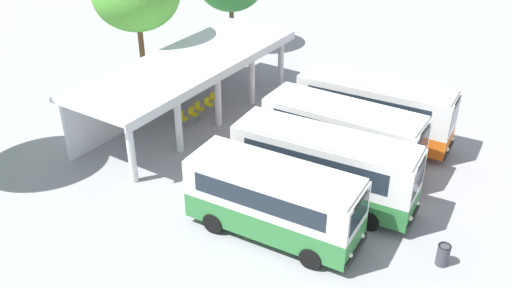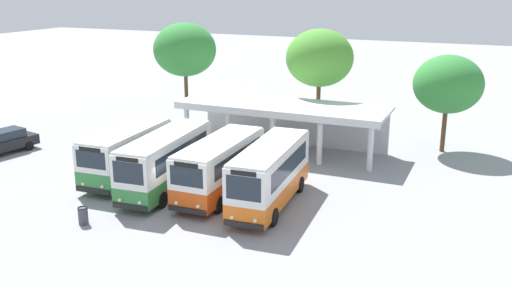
# 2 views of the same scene
# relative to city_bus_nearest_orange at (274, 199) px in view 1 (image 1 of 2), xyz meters

# --- Properties ---
(ground_plane) EXTENTS (180.00, 180.00, 0.00)m
(ground_plane) POSITION_rel_city_bus_nearest_orange_xyz_m (5.07, -2.54, -1.73)
(ground_plane) COLOR #939399
(city_bus_nearest_orange) EXTENTS (2.73, 7.17, 3.11)m
(city_bus_nearest_orange) POSITION_rel_city_bus_nearest_orange_xyz_m (0.00, 0.00, 0.00)
(city_bus_nearest_orange) COLOR black
(city_bus_nearest_orange) RESTS_ON ground
(city_bus_second_in_row) EXTENTS (2.76, 8.17, 3.29)m
(city_bus_second_in_row) POSITION_rel_city_bus_nearest_orange_xyz_m (3.13, -0.60, 0.09)
(city_bus_second_in_row) COLOR black
(city_bus_second_in_row) RESTS_ON ground
(city_bus_middle_cream) EXTENTS (2.50, 7.71, 3.15)m
(city_bus_middle_cream) POSITION_rel_city_bus_nearest_orange_xyz_m (6.26, 0.01, 0.02)
(city_bus_middle_cream) COLOR black
(city_bus_middle_cream) RESTS_ON ground
(city_bus_fourth_amber) EXTENTS (2.66, 8.05, 3.32)m
(city_bus_fourth_amber) POSITION_rel_city_bus_nearest_orange_xyz_m (9.40, -0.29, 0.11)
(city_bus_fourth_amber) COLOR black
(city_bus_fourth_amber) RESTS_ON ground
(terminal_canopy) EXTENTS (14.54, 4.82, 3.40)m
(terminal_canopy) POSITION_rel_city_bus_nearest_orange_xyz_m (6.40, 9.79, 0.83)
(terminal_canopy) COLOR silver
(terminal_canopy) RESTS_ON ground
(waiting_chair_end_by_column) EXTENTS (0.45, 0.45, 0.86)m
(waiting_chair_end_by_column) POSITION_rel_city_bus_nearest_orange_xyz_m (5.24, 8.99, -1.21)
(waiting_chair_end_by_column) COLOR slate
(waiting_chair_end_by_column) RESTS_ON ground
(waiting_chair_second_from_end) EXTENTS (0.45, 0.45, 0.86)m
(waiting_chair_second_from_end) POSITION_rel_city_bus_nearest_orange_xyz_m (5.96, 8.85, -1.21)
(waiting_chair_second_from_end) COLOR slate
(waiting_chair_second_from_end) RESTS_ON ground
(waiting_chair_middle_seat) EXTENTS (0.45, 0.45, 0.86)m
(waiting_chair_middle_seat) POSITION_rel_city_bus_nearest_orange_xyz_m (6.68, 8.98, -1.21)
(waiting_chair_middle_seat) COLOR slate
(waiting_chair_middle_seat) RESTS_ON ground
(waiting_chair_fourth_seat) EXTENTS (0.45, 0.45, 0.86)m
(waiting_chair_fourth_seat) POSITION_rel_city_bus_nearest_orange_xyz_m (7.40, 8.86, -1.21)
(waiting_chair_fourth_seat) COLOR slate
(waiting_chair_fourth_seat) RESTS_ON ground
(waiting_chair_fifth_seat) EXTENTS (0.45, 0.45, 0.86)m
(waiting_chair_fifth_seat) POSITION_rel_city_bus_nearest_orange_xyz_m (8.12, 9.00, -1.21)
(waiting_chair_fifth_seat) COLOR slate
(waiting_chair_fifth_seat) RESTS_ON ground
(litter_bin_apron) EXTENTS (0.49, 0.49, 0.90)m
(litter_bin_apron) POSITION_rel_city_bus_nearest_orange_xyz_m (1.91, -6.27, -1.27)
(litter_bin_apron) COLOR #3F3F47
(litter_bin_apron) RESTS_ON ground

